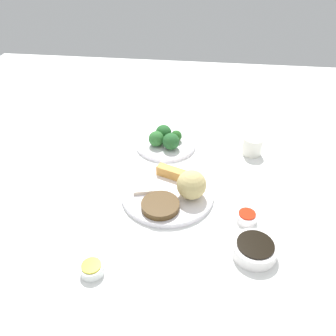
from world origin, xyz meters
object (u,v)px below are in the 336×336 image
Objects in this scene: broccoli_plate at (166,144)px; teacup at (252,146)px; soy_sauce_bowl at (254,250)px; sauce_ramekin_sweet_and_sour at (247,217)px; sauce_ramekin_hot_mustard at (92,269)px; main_plate at (167,194)px.

teacup is at bearing 178.06° from broccoli_plate.
soy_sauce_bowl is 0.11m from sauce_ramekin_sweet_and_sour.
sauce_ramekin_hot_mustard and sauce_ramekin_sweet_and_sour have the same top height.
broccoli_plate is at bearing -81.38° from main_plate.
main_plate is 4.92× the size of sauce_ramekin_sweet_and_sour.
sauce_ramekin_hot_mustard is (0.09, 0.53, 0.00)m from broccoli_plate.
main_plate is at bearing -115.57° from sauce_ramekin_hot_mustard.
sauce_ramekin_sweet_and_sour is at bearing -84.20° from soy_sauce_bowl.
sauce_ramekin_sweet_and_sour is at bearing 127.79° from broccoli_plate.
soy_sauce_bowl is at bearing -164.78° from sauce_ramekin_hot_mustard.
teacup reaches higher than sauce_ramekin_sweet_and_sour.
main_plate is 0.26m from broccoli_plate.
teacup is at bearing -96.17° from sauce_ramekin_sweet_and_sour.
sauce_ramekin_sweet_and_sour reaches higher than broccoli_plate.
sauce_ramekin_sweet_and_sour is (-0.21, 0.07, 0.00)m from main_plate.
soy_sauce_bowl is at bearing 86.86° from teacup.
sauce_ramekin_hot_mustard is at bearing 30.68° from sauce_ramekin_sweet_and_sour.
broccoli_plate is 3.86× the size of sauce_ramekin_hot_mustard.
soy_sauce_bowl is 1.98× the size of sauce_ramekin_hot_mustard.
main_plate is 4.92× the size of sauce_ramekin_hot_mustard.
sauce_ramekin_hot_mustard is 0.64m from teacup.
sauce_ramekin_hot_mustard is 0.84× the size of teacup.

